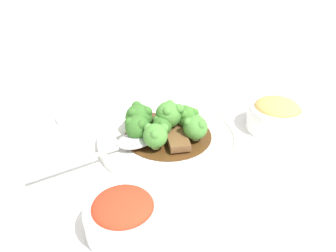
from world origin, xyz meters
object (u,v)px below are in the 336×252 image
Objects in this scene: beef_strip_2 at (177,138)px; broccoli_floret_5 at (195,127)px; side_bowl_kimchi at (123,215)px; broccoli_floret_1 at (155,135)px; serving_spoon at (129,143)px; broccoli_floret_3 at (139,116)px; beef_strip_1 at (151,118)px; beef_strip_0 at (179,119)px; broccoli_floret_2 at (137,127)px; broccoli_floret_0 at (188,117)px; broccoli_floret_6 at (171,114)px; broccoli_floret_4 at (162,125)px; side_bowl_appetizer at (276,115)px; sauce_dish at (75,116)px; main_plate at (168,137)px.

beef_strip_2 is 0.04m from broccoli_floret_5.
broccoli_floret_1 is at bearing 87.21° from side_bowl_kimchi.
beef_strip_2 is at bearing 20.28° from serving_spoon.
broccoli_floret_1 is 0.86× the size of broccoli_floret_3.
beef_strip_1 is 0.09m from serving_spoon.
broccoli_floret_1 reaches higher than beef_strip_0.
side_bowl_kimchi is (0.03, -0.18, -0.02)m from broccoli_floret_2.
broccoli_floret_0 is at bearing 31.77° from broccoli_floret_2.
broccoli_floret_0 is 0.03m from broccoli_floret_5.
broccoli_floret_6 is 0.22m from side_bowl_kimchi.
broccoli_floret_3 is 0.05m from broccoli_floret_4.
serving_spoon is at bearing -142.13° from broccoli_floret_4.
sauce_dish is (-0.39, -0.03, -0.02)m from side_bowl_appetizer.
broccoli_floret_2 is at bearing 64.05° from serving_spoon.
beef_strip_0 reaches higher than beef_strip_2.
broccoli_floret_2 reaches higher than main_plate.
main_plate is 4.89× the size of broccoli_floret_3.
broccoli_floret_6 is 0.77× the size of sauce_dish.
broccoli_floret_1 is (-0.03, -0.09, 0.02)m from beef_strip_0.
sauce_dish is at bearing 172.54° from broccoli_floret_0.
beef_strip_1 is 0.25m from side_bowl_kimchi.
beef_strip_1 is 1.13× the size of broccoli_floret_0.
broccoli_floret_5 is at bearing -28.68° from beef_strip_1.
side_bowl_kimchi is 0.36m from side_bowl_appetizer.
main_plate is 0.08m from serving_spoon.
broccoli_floret_1 is 1.13× the size of broccoli_floret_4.
beef_strip_2 is at bearing -49.40° from main_plate.
main_plate is 3.29× the size of beef_strip_2.
serving_spoon is at bearing -141.85° from broccoli_floret_0.
broccoli_floret_1 is at bearing -107.00° from broccoli_floret_6.
main_plate is at bearing -108.88° from beef_strip_0.
broccoli_floret_1 reaches higher than serving_spoon.
broccoli_floret_1 is (-0.03, -0.03, 0.02)m from beef_strip_2.
beef_strip_1 is 0.65× the size of beef_strip_2.
broccoli_floret_2 is 0.61× the size of sauce_dish.
broccoli_floret_1 is at bearing -73.32° from beef_strip_1.
broccoli_floret_2 is at bearing -131.45° from beef_strip_0.
broccoli_floret_0 is at bearing 38.15° from serving_spoon.
broccoli_floret_5 reaches higher than side_bowl_appetizer.
serving_spoon is at bearing -176.22° from broccoli_floret_1.
broccoli_floret_4 is at bearing -58.94° from beef_strip_1.
broccoli_floret_6 reaches higher than beef_strip_1.
broccoli_floret_6 is at bearing 73.00° from broccoli_floret_1.
beef_strip_2 is 0.72× the size of side_bowl_appetizer.
serving_spoon is at bearing -35.64° from sauce_dish.
beef_strip_0 is at bearing 48.55° from broccoli_floret_2.
main_plate is 0.05m from broccoli_floret_6.
broccoli_floret_0 is 0.12m from serving_spoon.
broccoli_floret_3 is 0.06m from broccoli_floret_6.
broccoli_floret_2 is at bearing -27.74° from sauce_dish.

